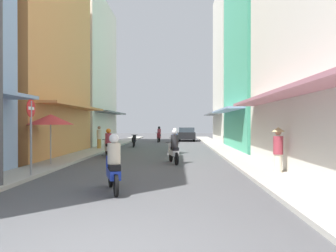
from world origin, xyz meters
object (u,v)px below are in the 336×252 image
at_px(street_sign_no_entry, 31,127).
at_px(motorbike_white, 174,148).
at_px(motorbike_silver, 108,145).
at_px(motorbike_green, 175,142).
at_px(vendor_umbrella, 51,120).
at_px(motorbike_blue, 113,166).
at_px(motorbike_maroon, 159,135).
at_px(parked_car, 187,134).
at_px(pedestrian_far, 278,148).
at_px(pedestrian_foreground, 99,138).
at_px(motorbike_black, 134,141).

bearing_deg(street_sign_no_entry, motorbike_white, 41.94).
distance_m(motorbike_silver, street_sign_no_entry, 6.82).
distance_m(motorbike_green, vendor_umbrella, 8.25).
bearing_deg(motorbike_green, motorbike_blue, -97.79).
bearing_deg(motorbike_blue, motorbike_maroon, 90.49).
xyz_separation_m(motorbike_maroon, parked_car, (2.84, 2.44, 0.04)).
bearing_deg(motorbike_white, motorbike_green, 90.25).
xyz_separation_m(motorbike_white, pedestrian_far, (3.75, -3.28, 0.26)).
height_order(parked_car, pedestrian_foreground, pedestrian_foreground).
relative_size(motorbike_blue, street_sign_no_entry, 0.66).
xyz_separation_m(motorbike_maroon, motorbike_blue, (0.19, -22.83, 0.00)).
bearing_deg(street_sign_no_entry, pedestrian_foreground, 93.23).
xyz_separation_m(motorbike_green, street_sign_no_entry, (-4.66, -9.17, 1.01)).
xyz_separation_m(motorbike_white, motorbike_silver, (-3.61, 2.44, 0.00)).
distance_m(motorbike_silver, parked_car, 17.37).
relative_size(motorbike_white, pedestrian_far, 1.04).
relative_size(motorbike_blue, pedestrian_foreground, 1.04).
bearing_deg(motorbike_maroon, pedestrian_far, -74.69).
bearing_deg(vendor_umbrella, motorbike_black, 80.66).
xyz_separation_m(motorbike_silver, street_sign_no_entry, (-1.07, -6.65, 1.01)).
bearing_deg(pedestrian_foreground, motorbike_green, -23.51).
relative_size(motorbike_green, motorbike_silver, 1.04).
height_order(motorbike_blue, street_sign_no_entry, street_sign_no_entry).
bearing_deg(motorbike_maroon, motorbike_black, -103.81).
xyz_separation_m(motorbike_black, motorbike_silver, (-0.30, -7.85, 0.20)).
relative_size(motorbike_blue, parked_car, 0.42).
bearing_deg(street_sign_no_entry, motorbike_black, 84.58).
relative_size(motorbike_white, vendor_umbrella, 0.79).
bearing_deg(motorbike_blue, pedestrian_far, 28.15).
xyz_separation_m(motorbike_black, vendor_umbrella, (-1.91, -11.61, 1.51)).
height_order(motorbike_maroon, street_sign_no_entry, street_sign_no_entry).
bearing_deg(parked_car, motorbike_black, -116.49).
distance_m(pedestrian_far, street_sign_no_entry, 8.52).
xyz_separation_m(motorbike_white, pedestrian_foreground, (-5.33, 7.27, 0.13)).
height_order(motorbike_maroon, motorbike_blue, same).
height_order(motorbike_blue, pedestrian_foreground, pedestrian_foreground).
height_order(parked_car, pedestrian_far, pedestrian_far).
bearing_deg(pedestrian_foreground, motorbike_white, -53.73).
height_order(motorbike_green, motorbike_black, motorbike_green).
xyz_separation_m(pedestrian_far, pedestrian_foreground, (-9.08, 10.55, -0.13)).
xyz_separation_m(parked_car, pedestrian_foreground, (-6.44, -11.89, 0.10)).
xyz_separation_m(motorbike_green, motorbike_white, (0.02, -4.96, 0.00)).
xyz_separation_m(motorbike_maroon, pedestrian_far, (5.48, -20.00, 0.26)).
bearing_deg(motorbike_green, pedestrian_far, -65.41).
xyz_separation_m(motorbike_blue, pedestrian_foreground, (-3.80, 13.37, 0.13)).
bearing_deg(pedestrian_foreground, motorbike_silver, -70.37).
xyz_separation_m(motorbike_green, motorbike_silver, (-3.59, -2.51, 0.00)).
distance_m(parked_car, street_sign_no_entry, 24.10).
height_order(pedestrian_far, pedestrian_foreground, pedestrian_far).
height_order(motorbike_maroon, parked_car, motorbike_maroon).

